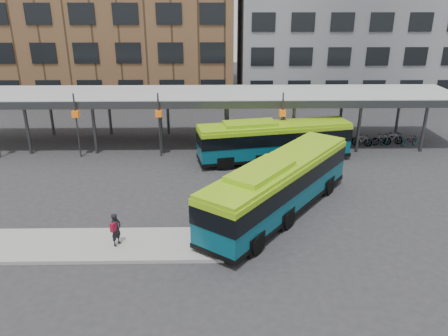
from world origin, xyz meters
TOP-DOWN VIEW (x-y plane):
  - ground at (0.00, 0.00)m, footprint 120.00×120.00m
  - boarding_island at (-5.50, -3.00)m, footprint 14.00×3.00m
  - canopy at (-0.06, 12.87)m, footprint 40.00×6.53m
  - building_grey at (16.00, 32.00)m, footprint 24.00×14.00m
  - bus_front at (4.55, 0.28)m, footprint 9.31×11.18m
  - bus_rear at (5.30, 8.68)m, footprint 11.26×4.47m
  - pedestrian at (-3.57, -3.13)m, footprint 0.61×0.71m
  - bike_rack at (13.74, 12.14)m, footprint 7.70×1.56m

SIDE VIEW (x-z plane):
  - ground at x=0.00m, z-range 0.00..0.00m
  - boarding_island at x=-5.50m, z-range 0.00..0.18m
  - bike_rack at x=13.74m, z-range -0.03..0.98m
  - pedestrian at x=-3.57m, z-range 0.19..1.83m
  - bus_rear at x=5.30m, z-range 0.06..3.10m
  - bus_front at x=4.55m, z-range 0.07..3.40m
  - canopy at x=-0.06m, z-range 1.51..6.31m
  - building_grey at x=16.00m, z-range 0.00..20.00m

